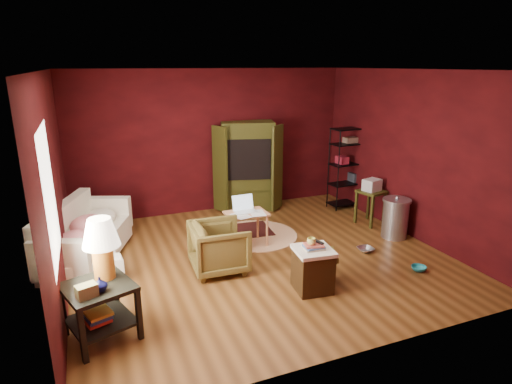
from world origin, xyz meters
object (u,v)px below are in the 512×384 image
sofa (85,238)px  tv_armoire (248,164)px  wire_shelving (350,164)px  laptop_desk (246,216)px  armchair (219,245)px  hamper (313,269)px  side_table (100,268)px

sofa → tv_armoire: (3.15, 1.44, 0.54)m
sofa → wire_shelving: (5.14, 0.79, 0.51)m
laptop_desk → sofa: bearing=171.9°
armchair → hamper: (0.97, -1.00, -0.09)m
armchair → tv_armoire: 2.84m
hamper → tv_armoire: 3.52m
laptop_desk → wire_shelving: size_ratio=0.49×
side_table → laptop_desk: bearing=36.1°
side_table → laptop_desk: 2.85m
armchair → side_table: bearing=124.0°
sofa → hamper: 3.40m
sofa → armchair: size_ratio=2.58×
tv_armoire → wire_shelving: size_ratio=1.08×
side_table → hamper: (2.59, -0.03, -0.49)m
laptop_desk → side_table: bearing=-145.3°
armchair → sofa: bearing=63.8°
wire_shelving → sofa: bearing=-175.2°
armchair → tv_armoire: (1.37, 2.43, 0.54)m
hamper → tv_armoire: (0.40, 3.44, 0.63)m
armchair → hamper: armchair is taller
laptop_desk → wire_shelving: wire_shelving is taller
tv_armoire → hamper: bearing=-81.8°
laptop_desk → tv_armoire: bearing=66.9°
tv_armoire → wire_shelving: (1.99, -0.65, -0.02)m
armchair → wire_shelving: size_ratio=0.47×
sofa → tv_armoire: bearing=-69.4°
sofa → hamper: sofa is taller
side_table → wire_shelving: (4.97, 2.75, 0.12)m
sofa → side_table: size_ratio=1.53×
wire_shelving → tv_armoire: bearing=157.9°
hamper → laptop_desk: (-0.29, 1.70, 0.20)m
armchair → hamper: 1.40m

